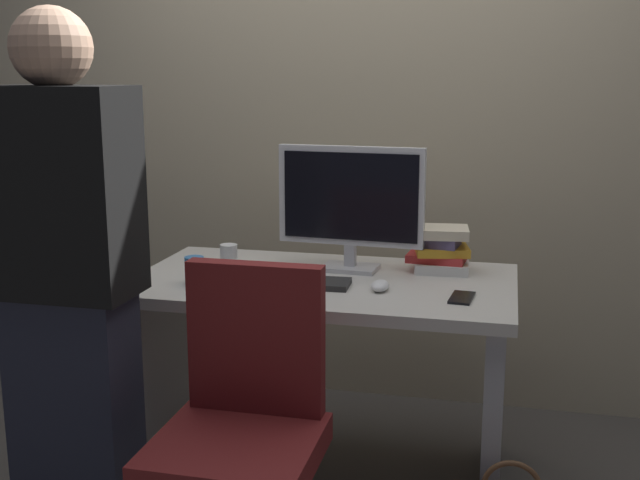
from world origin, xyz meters
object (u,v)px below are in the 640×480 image
office_chair (243,453)px  person_at_desk (68,297)px  keyboard (287,282)px  monitor (351,201)px  desk (323,343)px  cup_by_monitor (229,256)px  cell_phone (462,298)px  mouse (380,286)px  book_stack (440,250)px  cup_near_keyboard (195,271)px

office_chair → person_at_desk: size_ratio=0.57×
keyboard → monitor: bearing=53.0°
desk → keyboard: (-0.10, -0.11, 0.25)m
person_at_desk → cup_by_monitor: 0.81m
person_at_desk → cell_phone: 1.21m
office_chair → cup_by_monitor: office_chair is taller
mouse → cup_by_monitor: bearing=161.9°
person_at_desk → cup_by_monitor: (0.20, 0.79, -0.05)m
monitor → cell_phone: size_ratio=3.76×
keyboard → book_stack: 0.59m
person_at_desk → mouse: (0.80, 0.59, -0.07)m
mouse → cup_near_keyboard: 0.64m
person_at_desk → cell_phone: size_ratio=11.38×
mouse → cell_phone: (0.27, -0.04, -0.01)m
desk → cup_near_keyboard: cup_near_keyboard is taller
desk → cell_phone: cell_phone is taller
desk → person_at_desk: 0.97m
office_chair → monitor: 1.04m
person_at_desk → mouse: size_ratio=16.39×
cell_phone → monitor: bearing=151.2°
cup_near_keyboard → book_stack: 0.89m
mouse → book_stack: (0.17, 0.31, 0.06)m
cup_by_monitor → monitor: bearing=6.8°
mouse → cell_phone: bearing=-7.5°
person_at_desk → cell_phone: bearing=27.3°
cup_near_keyboard → cell_phone: size_ratio=0.68×
cup_near_keyboard → cell_phone: 0.91m
keyboard → cup_by_monitor: (-0.28, 0.19, 0.03)m
office_chair → book_stack: office_chair is taller
monitor → keyboard: size_ratio=1.26×
cup_near_keyboard → monitor: bearing=33.8°
office_chair → mouse: (0.28, 0.61, 0.34)m
mouse → book_stack: size_ratio=0.43×
cup_by_monitor → cell_phone: size_ratio=0.59×
person_at_desk → office_chair: bearing=-2.0°
keyboard → cup_near_keyboard: cup_near_keyboard is taller
person_at_desk → mouse: person_at_desk is taller
monitor → keyboard: bearing=-124.5°
mouse → monitor: bearing=121.3°
office_chair → cup_near_keyboard: office_chair is taller
cup_by_monitor → cell_phone: (0.88, -0.23, -0.04)m
monitor → cup_by_monitor: size_ratio=6.39×
office_chair → book_stack: 1.10m
desk → cell_phone: size_ratio=9.28×
person_at_desk → cup_near_keyboard: person_at_desk is taller
cell_phone → person_at_desk: bearing=-147.5°
person_at_desk → cup_near_keyboard: (0.17, 0.52, -0.04)m
keyboard → book_stack: bearing=29.2°
keyboard → mouse: (0.32, -0.00, 0.01)m
cup_near_keyboard → desk: bearing=23.5°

